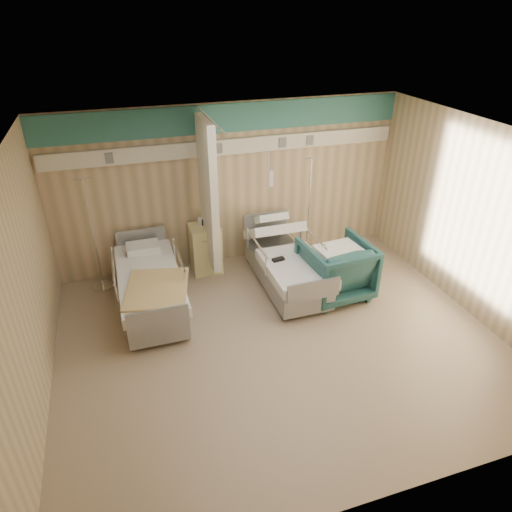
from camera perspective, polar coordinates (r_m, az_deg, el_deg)
The scene contains 13 objects.
ground at distance 6.54m, azimuth 2.86°, elevation -10.43°, with size 6.00×5.00×0.00m, color gray.
room_walls at distance 5.75m, azimuth 2.15°, elevation 5.52°, with size 6.04×5.04×2.82m.
bed_right at distance 7.53m, azimuth 3.78°, elevation -1.63°, with size 1.00×2.16×0.63m, color white, non-canonical shape.
bed_left at distance 7.13m, azimuth -13.00°, elevation -4.37°, with size 1.00×2.16×0.63m, color white, non-canonical shape.
bedside_cabinet at distance 7.95m, azimuth -6.32°, elevation 0.93°, with size 0.50×0.48×0.85m, color #D8D287.
visitor_armchair at distance 7.33m, azimuth 9.89°, elevation -1.58°, with size 1.00×1.03×0.94m, color #1F4B4D.
waffle_blanket at distance 7.08m, azimuth 10.61°, elevation 1.86°, with size 0.67×0.59×0.08m, color white.
iv_stand_right at distance 8.37m, azimuth 6.36°, elevation 2.20°, with size 0.34×0.34×1.90m.
iv_stand_left at distance 7.86m, azimuth -18.99°, elevation -1.26°, with size 0.34×0.34×1.91m.
call_remote at distance 7.12m, azimuth 2.80°, elevation -0.42°, with size 0.19×0.09×0.04m, color black.
tan_blanket at distance 6.56m, azimuth -12.26°, elevation -4.00°, with size 0.83×1.05×0.04m, color tan.
toiletry_bag at distance 7.82m, azimuth -6.05°, elevation 4.39°, with size 0.21×0.13×0.11m, color black.
white_cup at distance 7.79m, azimuth -6.94°, elevation 4.30°, with size 0.09×0.09×0.13m, color white.
Camera 1 is at (-1.84, -4.68, 4.18)m, focal length 32.00 mm.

